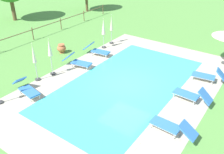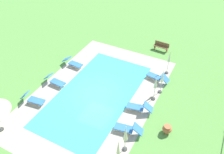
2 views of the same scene
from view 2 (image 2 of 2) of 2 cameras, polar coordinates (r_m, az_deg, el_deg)
The scene contains 17 objects.
ground_plane at distance 19.06m, azimuth -3.94°, elevation -4.16°, with size 160.00×160.00×0.00m, color #599342.
pool_deck_paving at distance 19.06m, azimuth -3.94°, elevation -4.16°, with size 14.19×9.19×0.01m, color #B2A893.
swimming_pool_water at distance 19.06m, azimuth -3.94°, elevation -4.15°, with size 10.58×5.58×0.01m, color #42CCD6.
pool_coping_rim at distance 19.06m, azimuth -3.94°, elevation -4.15°, with size 11.06×6.06×0.01m.
sun_lounger_north_near_steps at distance 20.46m, azimuth 10.90°, elevation 0.07°, with size 0.93×2.07×0.84m.
sun_lounger_north_mid at distance 20.25m, azimuth -13.66°, elevation -0.87°, with size 0.71×2.00×0.88m.
sun_lounger_north_far at distance 16.25m, azimuth 3.87°, elevation -12.32°, with size 0.90×2.04×0.88m.
sun_lounger_north_end at distance 17.62m, azimuth 6.52°, elevation -7.22°, with size 0.94×2.04×0.88m.
sun_lounger_south_mid at distance 22.01m, azimuth -9.44°, elevation 3.44°, with size 0.70×2.05×0.80m.
sun_lounger_south_end at distance 19.06m, azimuth -18.61°, elevation -5.07°, with size 0.84×1.99×0.93m.
patio_umbrella_closed_row_west at distance 17.84m, azimuth 10.53°, elevation -1.71°, with size 0.32×0.32×2.33m.
patio_umbrella_closed_row_mid_west at distance 13.96m, azimuth 1.54°, elevation -17.17°, with size 0.32×0.32×2.31m.
patio_umbrella_closed_row_centre at distance 18.63m, azimuth 12.08°, elevation -0.28°, with size 0.32×0.32×2.35m.
patio_umbrella_closed_row_mid_east at distance 14.49m, azimuth 3.31°, elevation -13.77°, with size 0.32×0.32×2.31m.
patio_umbrella_closed_row_east at distance 20.76m, azimuth 13.68°, elevation 4.19°, with size 0.32×0.32×2.35m.
wooden_bench_lawn_side at distance 24.42m, azimuth 11.89°, elevation 7.34°, with size 0.53×1.52×0.87m.
terracotta_urn_near_fence at distance 16.63m, azimuth 13.20°, elevation -12.19°, with size 0.64×0.64×0.65m.
Camera 2 is at (11.60, 7.51, 13.12)m, focal length 37.69 mm.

